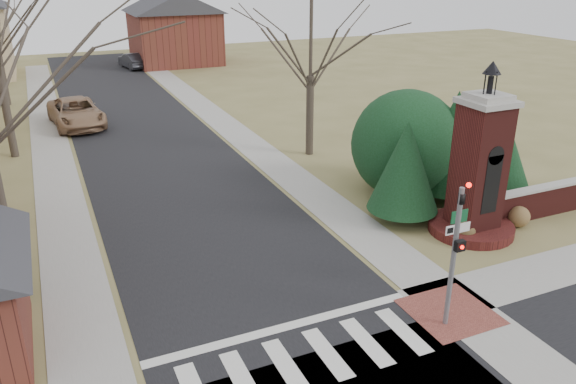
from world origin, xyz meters
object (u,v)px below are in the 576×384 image
brick_gate_monument (477,179)px  sign_post (457,235)px  traffic_signal_pole (456,244)px  distant_car (133,61)px  pickup_truck (76,113)px

brick_gate_monument → sign_post: bearing=-138.6°
brick_gate_monument → traffic_signal_pole: bearing=-136.8°
distant_car → traffic_signal_pole: bearing=81.5°
brick_gate_monument → pickup_truck: 25.29m
brick_gate_monument → pickup_truck: size_ratio=1.06×
traffic_signal_pole → brick_gate_monument: brick_gate_monument is taller
sign_post → distant_car: (-2.19, 44.63, -1.21)m
pickup_truck → distant_car: 20.76m
traffic_signal_pole → pickup_truck: size_ratio=0.74×
traffic_signal_pole → brick_gate_monument: size_ratio=0.69×
sign_post → brick_gate_monument: bearing=41.4°
sign_post → brick_gate_monument: brick_gate_monument is taller
sign_post → pickup_truck: bearing=109.8°
traffic_signal_pole → sign_post: (1.29, 1.41, -0.64)m
traffic_signal_pole → distant_car: traffic_signal_pole is taller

